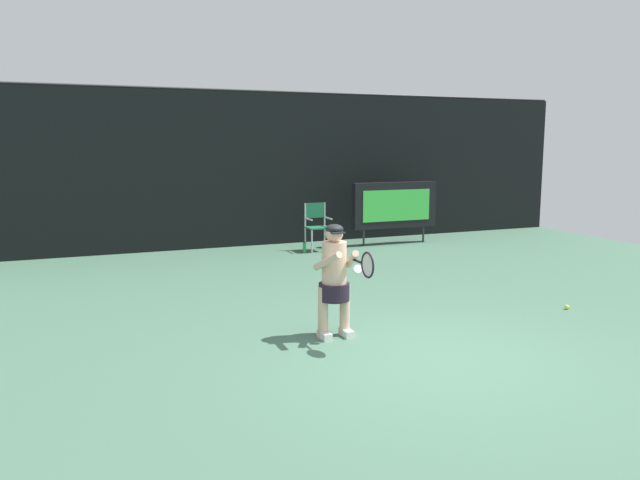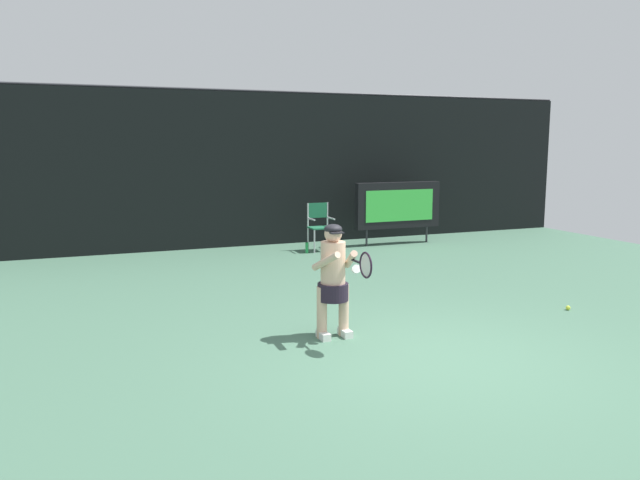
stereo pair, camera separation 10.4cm
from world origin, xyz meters
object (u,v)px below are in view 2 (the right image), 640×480
Objects in this scene: tennis_ball_loose at (568,308)px; water_bottle at (307,248)px; scoreboard at (398,205)px; umpire_chair at (320,224)px; tennis_player at (333,277)px; tennis_racket at (365,265)px.

water_bottle is at bearing 107.52° from tennis_ball_loose.
water_bottle is (-2.48, -0.36, -0.82)m from scoreboard.
umpire_chair is 0.67m from water_bottle.
tennis_player reaches higher than water_bottle.
water_bottle is 3.90× the size of tennis_ball_loose.
water_bottle is 6.21m from tennis_ball_loose.
umpire_chair is at bearing 28.34° from water_bottle.
tennis_player is 21.18× the size of tennis_ball_loose.
tennis_racket is (0.13, -0.62, 0.26)m from tennis_player.
umpire_chair is 6.43m from tennis_player.
tennis_racket is at bearing -78.16° from tennis_player.
tennis_ball_loose is at bearing 1.22° from tennis_racket.
tennis_player is (-1.84, -5.82, 0.65)m from water_bottle.
water_bottle is at bearing 72.47° from tennis_player.
umpire_chair is at bearing 103.50° from tennis_ball_loose.
tennis_ball_loose is (3.71, -0.11, -0.74)m from tennis_player.
tennis_ball_loose is (1.47, -6.14, -0.58)m from umpire_chair.
umpire_chair reaches higher than tennis_ball_loose.
water_bottle is at bearing -151.66° from umpire_chair.
tennis_racket is (-2.10, -6.65, 0.42)m from umpire_chair.
umpire_chair is at bearing 69.67° from tennis_player.
tennis_racket is 3.75m from tennis_ball_loose.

